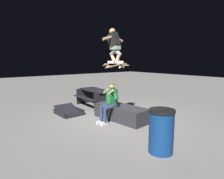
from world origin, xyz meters
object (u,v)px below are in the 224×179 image
(skateboard, at_px, (115,66))
(skater_airborne, at_px, (114,44))
(ledge_box_main, at_px, (121,113))
(kicker_ramp, at_px, (69,112))
(picnic_table_back, at_px, (95,95))
(trash_bin, at_px, (161,131))
(person_sitting_on_ledge, at_px, (110,100))

(skateboard, height_order, skater_airborne, skater_airborne)
(ledge_box_main, height_order, skater_airborne, skater_airborne)
(ledge_box_main, xyz_separation_m, skater_airborne, (0.06, 0.26, 2.32))
(skater_airborne, height_order, kicker_ramp, skater_airborne)
(skater_airborne, relative_size, picnic_table_back, 0.65)
(trash_bin, bearing_deg, person_sitting_on_ledge, -9.78)
(skater_airborne, relative_size, trash_bin, 1.13)
(person_sitting_on_ledge, bearing_deg, skateboard, -105.09)
(person_sitting_on_ledge, relative_size, skateboard, 1.28)
(ledge_box_main, relative_size, skateboard, 1.92)
(person_sitting_on_ledge, height_order, skater_airborne, skater_airborne)
(ledge_box_main, xyz_separation_m, skateboard, (0.00, 0.25, 1.63))
(picnic_table_back, height_order, trash_bin, trash_bin)
(picnic_table_back, distance_m, trash_bin, 4.79)
(skater_airborne, bearing_deg, trash_bin, 165.94)
(person_sitting_on_ledge, bearing_deg, kicker_ramp, 21.39)
(skateboard, xyz_separation_m, kicker_ramp, (1.76, 0.86, -1.81))
(picnic_table_back, bearing_deg, ledge_box_main, 168.89)
(person_sitting_on_ledge, bearing_deg, trash_bin, 170.22)
(ledge_box_main, xyz_separation_m, person_sitting_on_ledge, (0.06, 0.45, 0.49))
(kicker_ramp, relative_size, picnic_table_back, 0.62)
(ledge_box_main, distance_m, kicker_ramp, 2.10)
(kicker_ramp, xyz_separation_m, picnic_table_back, (0.49, -1.56, 0.43))
(skateboard, relative_size, kicker_ramp, 0.96)
(person_sitting_on_ledge, bearing_deg, skater_airborne, -88.85)
(kicker_ramp, height_order, trash_bin, trash_bin)
(skater_airborne, xyz_separation_m, kicker_ramp, (1.70, 0.86, -2.49))
(skater_airborne, distance_m, kicker_ramp, 3.14)
(skater_airborne, distance_m, trash_bin, 3.23)
(skater_airborne, bearing_deg, kicker_ramp, 26.71)
(trash_bin, bearing_deg, ledge_box_main, -20.16)
(skateboard, distance_m, picnic_table_back, 2.73)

